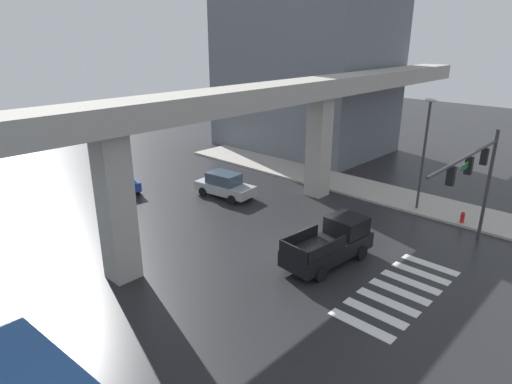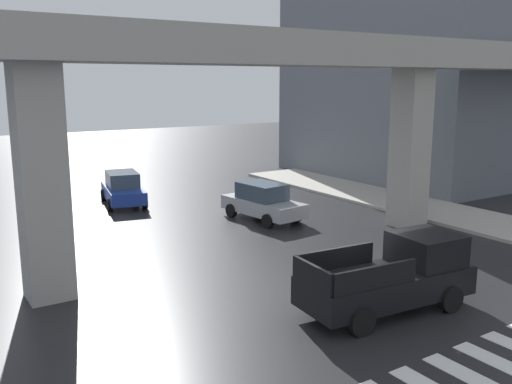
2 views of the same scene
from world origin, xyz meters
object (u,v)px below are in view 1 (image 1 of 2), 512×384
(traffic_signal_mast, at_px, (475,171))
(fire_hydrant, at_px, (462,218))
(sedan_blue, at_px, (119,179))
(street_lamp_near_corner, at_px, (425,142))
(street_lamp_mid_block, at_px, (308,123))
(sedan_silver, at_px, (225,185))
(pickup_truck, at_px, (332,243))

(traffic_signal_mast, xyz_separation_m, fire_hydrant, (3.93, 1.36, -4.13))
(sedan_blue, distance_m, traffic_signal_mast, 23.40)
(street_lamp_near_corner, bearing_deg, street_lamp_mid_block, 90.00)
(street_lamp_near_corner, bearing_deg, sedan_silver, 121.71)
(sedan_blue, relative_size, traffic_signal_mast, 0.52)
(sedan_silver, height_order, traffic_signal_mast, traffic_signal_mast)
(pickup_truck, height_order, street_lamp_near_corner, street_lamp_near_corner)
(sedan_blue, xyz_separation_m, street_lamp_mid_block, (11.17, -8.65, 3.70))
(fire_hydrant, bearing_deg, street_lamp_mid_block, 88.10)
(pickup_truck, xyz_separation_m, street_lamp_mid_block, (9.53, 8.85, 3.57))
(pickup_truck, relative_size, sedan_silver, 1.17)
(sedan_silver, height_order, street_lamp_mid_block, street_lamp_mid_block)
(pickup_truck, relative_size, traffic_signal_mast, 0.60)
(sedan_silver, relative_size, traffic_signal_mast, 0.52)
(sedan_silver, relative_size, sedan_blue, 0.98)
(sedan_blue, height_order, fire_hydrant, sedan_blue)
(traffic_signal_mast, xyz_separation_m, street_lamp_near_corner, (4.33, 4.36, -0.01))
(street_lamp_near_corner, bearing_deg, traffic_signal_mast, -134.82)
(traffic_signal_mast, relative_size, street_lamp_near_corner, 1.20)
(traffic_signal_mast, bearing_deg, street_lamp_near_corner, 45.18)
(fire_hydrant, bearing_deg, traffic_signal_mast, -160.97)
(traffic_signal_mast, height_order, fire_hydrant, traffic_signal_mast)
(traffic_signal_mast, relative_size, fire_hydrant, 10.22)
(pickup_truck, xyz_separation_m, sedan_blue, (-1.65, 17.50, -0.14))
(sedan_silver, bearing_deg, sedan_blue, 123.09)
(pickup_truck, distance_m, sedan_blue, 17.57)
(street_lamp_mid_block, height_order, fire_hydrant, street_lamp_mid_block)
(sedan_blue, height_order, street_lamp_mid_block, street_lamp_mid_block)
(traffic_signal_mast, distance_m, street_lamp_mid_block, 14.10)
(street_lamp_near_corner, bearing_deg, pickup_truck, 178.70)
(traffic_signal_mast, xyz_separation_m, street_lamp_mid_block, (4.33, 13.42, -0.01))
(sedan_blue, bearing_deg, pickup_truck, -84.63)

